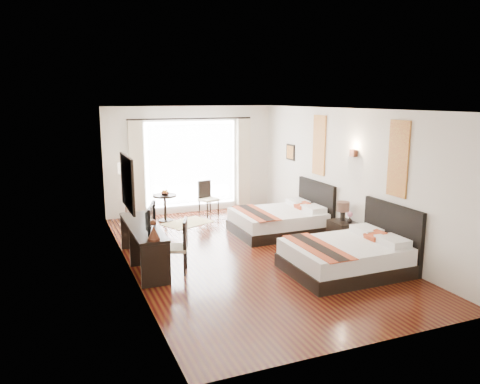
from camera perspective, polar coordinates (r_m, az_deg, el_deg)
name	(u,v)px	position (r m, az deg, el deg)	size (l,w,h in m)	color
floor	(247,254)	(9.26, 0.81, -7.55)	(4.50, 7.50, 0.01)	black
ceiling	(247,110)	(8.76, 0.86, 10.01)	(4.50, 7.50, 0.02)	white
wall_headboard	(346,176)	(9.99, 12.77, 1.89)	(0.01, 7.50, 2.80)	silver
wall_desk	(127,192)	(8.30, -13.58, -0.05)	(0.01, 7.50, 2.80)	silver
wall_window	(191,160)	(12.39, -5.99, 3.91)	(4.50, 0.01, 2.80)	silver
wall_entry	(371,236)	(5.74, 15.72, -5.23)	(4.50, 0.01, 2.80)	silver
window_glass	(191,164)	(12.39, -5.96, 3.44)	(2.40, 0.02, 2.20)	white
sheer_curtain	(192,164)	(12.34, -5.88, 3.41)	(2.30, 0.02, 2.10)	white
drape_left	(137,168)	(11.98, -12.50, 2.86)	(0.35, 0.14, 2.35)	beige
drape_right	(243,162)	(12.78, 0.42, 3.66)	(0.35, 0.14, 2.35)	beige
art_panel_near	(398,159)	(8.69, 18.73, 3.84)	(0.03, 0.50, 1.35)	maroon
art_panel_far	(319,145)	(10.78, 9.62, 5.64)	(0.03, 0.50, 1.35)	maroon
wall_sconce	(354,153)	(9.64, 13.68, 4.63)	(0.10, 0.14, 0.14)	#462519
mirror_frame	(127,183)	(8.40, -13.60, 1.13)	(0.04, 1.25, 0.95)	black
mirror_glass	(129,182)	(8.41, -13.43, 1.14)	(0.01, 1.12, 0.82)	white
bed_near	(349,255)	(8.48, 13.16, -7.51)	(2.03, 1.58, 1.14)	black
bed_far	(281,220)	(10.62, 5.07, -3.42)	(2.00, 1.56, 1.12)	black
nightstand	(343,234)	(9.86, 12.39, -4.99)	(0.44, 0.55, 0.53)	black
table_lamp	(343,208)	(9.82, 12.44, -1.92)	(0.26, 0.26, 0.42)	black
vase	(349,221)	(9.68, 13.20, -3.50)	(0.12, 0.12, 0.12)	black
console_desk	(143,245)	(8.72, -11.73, -6.36)	(0.50, 2.20, 0.76)	black
television	(147,218)	(8.20, -11.27, -3.09)	(0.79, 0.10, 0.45)	black
bronze_figurine	(154,231)	(7.62, -10.49, -4.75)	(0.20, 0.20, 0.30)	#462519
desk_chair	(176,256)	(8.30, -7.83, -7.79)	(0.57, 0.57, 0.95)	#C4B997
floor_lamp	(124,172)	(11.67, -13.94, 2.35)	(0.29, 0.29, 1.46)	black
side_table	(165,208)	(11.69, -9.12, -1.93)	(0.58, 0.58, 0.67)	black
fruit_bowl	(165,194)	(11.59, -9.12, -0.21)	(0.23, 0.23, 0.06)	#402216
window_chair	(208,205)	(12.19, -3.88, -1.56)	(0.52, 0.52, 0.89)	#C4B997
jute_rug	(188,223)	(11.52, -6.42, -3.75)	(1.13, 0.77, 0.01)	tan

